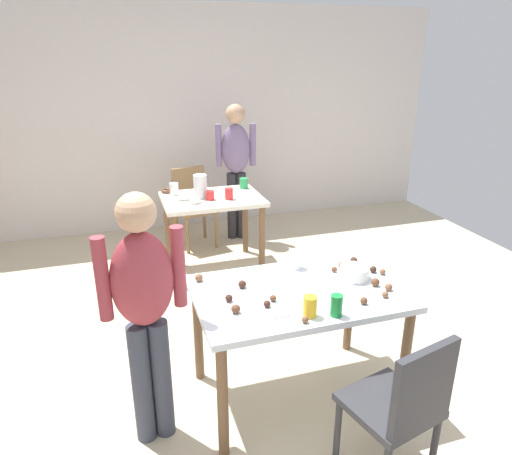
% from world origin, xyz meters
% --- Properties ---
extents(ground_plane, '(6.40, 6.40, 0.00)m').
position_xyz_m(ground_plane, '(0.00, 0.00, 0.00)').
color(ground_plane, beige).
extents(wall_back, '(6.40, 0.10, 2.60)m').
position_xyz_m(wall_back, '(0.00, 3.20, 1.30)').
color(wall_back, silver).
rests_on(wall_back, ground_plane).
extents(dining_table_near, '(1.23, 0.80, 0.75)m').
position_xyz_m(dining_table_near, '(0.05, -0.24, 0.65)').
color(dining_table_near, silver).
rests_on(dining_table_near, ground_plane).
extents(dining_table_far, '(0.96, 0.70, 0.75)m').
position_xyz_m(dining_table_far, '(-0.03, 1.76, 0.63)').
color(dining_table_far, silver).
rests_on(dining_table_far, ground_plane).
extents(chair_near_table, '(0.48, 0.48, 0.87)m').
position_xyz_m(chair_near_table, '(0.28, -1.02, 0.50)').
color(chair_near_table, '#2D2D33').
rests_on(chair_near_table, ground_plane).
extents(chair_far_table, '(0.47, 0.47, 0.87)m').
position_xyz_m(chair_far_table, '(-0.10, 2.47, 0.50)').
color(chair_far_table, olive).
rests_on(chair_far_table, ground_plane).
extents(person_girl_near, '(0.45, 0.22, 1.46)m').
position_xyz_m(person_girl_near, '(-0.84, -0.33, 0.87)').
color(person_girl_near, '#383D4C').
rests_on(person_girl_near, ground_plane).
extents(person_adult_far, '(0.46, 0.25, 1.54)m').
position_xyz_m(person_adult_far, '(0.42, 2.50, 0.93)').
color(person_adult_far, '#28282D').
rests_on(person_adult_far, ground_plane).
extents(mixing_bowl, '(0.18, 0.18, 0.08)m').
position_xyz_m(mixing_bowl, '(0.44, -0.20, 0.79)').
color(mixing_bowl, white).
rests_on(mixing_bowl, dining_table_near).
extents(soda_can, '(0.07, 0.07, 0.12)m').
position_xyz_m(soda_can, '(0.14, -0.56, 0.81)').
color(soda_can, '#198438').
rests_on(soda_can, dining_table_near).
extents(fork_near, '(0.17, 0.02, 0.01)m').
position_xyz_m(fork_near, '(-0.18, -0.49, 0.75)').
color(fork_near, silver).
rests_on(fork_near, dining_table_near).
extents(cup_near_0, '(0.08, 0.08, 0.11)m').
position_xyz_m(cup_near_0, '(0.15, 0.05, 0.81)').
color(cup_near_0, white).
rests_on(cup_near_0, dining_table_near).
extents(cup_near_1, '(0.08, 0.08, 0.12)m').
position_xyz_m(cup_near_1, '(0.00, -0.53, 0.81)').
color(cup_near_1, yellow).
rests_on(cup_near_1, dining_table_near).
extents(cake_ball_0, '(0.05, 0.05, 0.05)m').
position_xyz_m(cake_ball_0, '(0.52, -0.33, 0.78)').
color(cake_ball_0, brown).
rests_on(cake_ball_0, dining_table_near).
extents(cake_ball_1, '(0.04, 0.04, 0.04)m').
position_xyz_m(cake_ball_1, '(-0.37, -0.25, 0.77)').
color(cake_ball_1, '#3D2319').
rests_on(cake_ball_1, dining_table_near).
extents(cake_ball_2, '(0.05, 0.05, 0.05)m').
position_xyz_m(cake_ball_2, '(-0.26, -0.11, 0.77)').
color(cake_ball_2, '#3D2319').
rests_on(cake_ball_2, dining_table_near).
extents(cake_ball_3, '(0.04, 0.04, 0.04)m').
position_xyz_m(cake_ball_3, '(0.64, -0.21, 0.77)').
color(cake_ball_3, brown).
rests_on(cake_ball_3, dining_table_near).
extents(cake_ball_4, '(0.05, 0.05, 0.05)m').
position_xyz_m(cake_ball_4, '(-0.49, 0.05, 0.77)').
color(cake_ball_4, brown).
rests_on(cake_ball_4, dining_table_near).
extents(cake_ball_5, '(0.04, 0.04, 0.04)m').
position_xyz_m(cake_ball_5, '(0.60, -0.16, 0.77)').
color(cake_ball_5, '#3D2319').
rests_on(cake_ball_5, dining_table_near).
extents(cake_ball_6, '(0.05, 0.05, 0.05)m').
position_xyz_m(cake_ball_6, '(-0.37, -0.38, 0.78)').
color(cake_ball_6, brown).
rests_on(cake_ball_6, dining_table_near).
extents(cake_ball_7, '(0.04, 0.04, 0.04)m').
position_xyz_m(cake_ball_7, '(0.34, -0.50, 0.77)').
color(cake_ball_7, brown).
rests_on(cake_ball_7, dining_table_near).
extents(cake_ball_8, '(0.05, 0.05, 0.05)m').
position_xyz_m(cake_ball_8, '(0.43, -0.05, 0.77)').
color(cake_ball_8, brown).
rests_on(cake_ball_8, dining_table_near).
extents(cake_ball_9, '(0.04, 0.04, 0.04)m').
position_xyz_m(cake_ball_9, '(-0.13, -0.32, 0.77)').
color(cake_ball_9, brown).
rests_on(cake_ball_9, dining_table_near).
extents(cake_ball_10, '(0.04, 0.04, 0.04)m').
position_xyz_m(cake_ball_10, '(0.37, -0.08, 0.77)').
color(cake_ball_10, brown).
rests_on(cake_ball_10, dining_table_near).
extents(cake_ball_11, '(0.05, 0.05, 0.05)m').
position_xyz_m(cake_ball_11, '(0.56, -0.40, 0.77)').
color(cake_ball_11, brown).
rests_on(cake_ball_11, dining_table_near).
extents(cake_ball_12, '(0.05, 0.05, 0.05)m').
position_xyz_m(cake_ball_12, '(0.54, -0.01, 0.77)').
color(cake_ball_12, '#3D2319').
rests_on(cake_ball_12, dining_table_near).
extents(cake_ball_13, '(0.04, 0.04, 0.04)m').
position_xyz_m(cake_ball_13, '(0.50, -0.47, 0.77)').
color(cake_ball_13, brown).
rests_on(cake_ball_13, dining_table_near).
extents(cake_ball_14, '(0.04, 0.04, 0.04)m').
position_xyz_m(cake_ball_14, '(-0.19, -0.37, 0.77)').
color(cake_ball_14, '#3D2319').
rests_on(cake_ball_14, dining_table_near).
extents(cake_ball_15, '(0.04, 0.04, 0.04)m').
position_xyz_m(cake_ball_15, '(-0.05, -0.58, 0.77)').
color(cake_ball_15, brown).
rests_on(cake_ball_15, dining_table_near).
extents(pitcher_far, '(0.13, 0.13, 0.22)m').
position_xyz_m(pitcher_far, '(-0.13, 1.79, 0.86)').
color(pitcher_far, white).
rests_on(pitcher_far, dining_table_far).
extents(cup_far_0, '(0.08, 0.08, 0.09)m').
position_xyz_m(cup_far_0, '(-0.06, 1.69, 0.80)').
color(cup_far_0, red).
rests_on(cup_far_0, dining_table_far).
extents(cup_far_1, '(0.08, 0.08, 0.11)m').
position_xyz_m(cup_far_1, '(0.11, 1.65, 0.80)').
color(cup_far_1, red).
rests_on(cup_far_1, dining_table_far).
extents(cup_far_2, '(0.08, 0.08, 0.10)m').
position_xyz_m(cup_far_2, '(0.36, 1.98, 0.80)').
color(cup_far_2, green).
rests_on(cup_far_2, dining_table_far).
extents(cup_far_3, '(0.08, 0.08, 0.12)m').
position_xyz_m(cup_far_3, '(-0.36, 1.95, 0.81)').
color(cup_far_3, white).
rests_on(cup_far_3, dining_table_far).
extents(donut_far_0, '(0.12, 0.12, 0.03)m').
position_xyz_m(donut_far_0, '(-0.42, 2.06, 0.77)').
color(donut_far_0, brown).
rests_on(donut_far_0, dining_table_far).
extents(donut_far_1, '(0.10, 0.10, 0.03)m').
position_xyz_m(donut_far_1, '(-0.19, 1.95, 0.76)').
color(donut_far_1, white).
rests_on(donut_far_1, dining_table_far).
extents(donut_far_2, '(0.11, 0.11, 0.03)m').
position_xyz_m(donut_far_2, '(-0.22, 1.63, 0.77)').
color(donut_far_2, white).
rests_on(donut_far_2, dining_table_far).
extents(donut_far_3, '(0.13, 0.13, 0.04)m').
position_xyz_m(donut_far_3, '(-0.30, 1.77, 0.77)').
color(donut_far_3, white).
rests_on(donut_far_3, dining_table_far).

